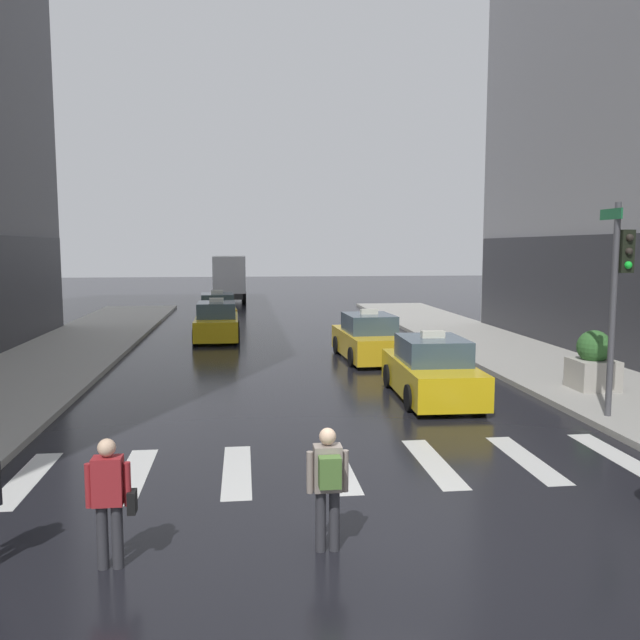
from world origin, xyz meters
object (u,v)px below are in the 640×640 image
(taxi_second, at_px, (368,339))
(pedestrian_with_backpack, at_px, (328,480))
(traffic_light_pole, at_px, (619,279))
(taxi_fourth, at_px, (217,311))
(pedestrian_with_handbag, at_px, (110,495))
(planter_near_corner, at_px, (593,362))
(taxi_lead, at_px, (431,371))
(taxi_third, at_px, (217,323))
(box_truck, at_px, (230,277))

(taxi_second, height_order, pedestrian_with_backpack, taxi_second)
(traffic_light_pole, distance_m, taxi_fourth, 22.11)
(pedestrian_with_handbag, xyz_separation_m, planter_near_corner, (11.03, 8.31, -0.06))
(taxi_lead, distance_m, taxi_third, 13.21)
(traffic_light_pole, bearing_deg, taxi_third, 123.08)
(taxi_fourth, height_order, pedestrian_with_backpack, taxi_fourth)
(traffic_light_pole, relative_size, pedestrian_with_handbag, 2.91)
(taxi_third, height_order, planter_near_corner, taxi_third)
(taxi_second, bearing_deg, planter_near_corner, -50.92)
(taxi_second, relative_size, pedestrian_with_backpack, 2.79)
(taxi_third, height_order, pedestrian_with_handbag, taxi_third)
(taxi_lead, distance_m, planter_near_corner, 4.48)
(taxi_fourth, distance_m, box_truck, 13.91)
(taxi_second, bearing_deg, pedestrian_with_backpack, -103.10)
(taxi_third, xyz_separation_m, pedestrian_with_backpack, (2.20, -20.03, 0.25))
(taxi_lead, distance_m, taxi_fourth, 18.05)
(taxi_lead, relative_size, taxi_second, 0.99)
(taxi_lead, height_order, planter_near_corner, taxi_lead)
(box_truck, bearing_deg, planter_near_corner, -71.52)
(taxi_fourth, relative_size, pedestrian_with_handbag, 2.80)
(pedestrian_with_handbag, bearing_deg, planter_near_corner, 36.99)
(taxi_lead, height_order, taxi_third, same)
(pedestrian_with_backpack, bearing_deg, taxi_second, 76.90)
(traffic_light_pole, xyz_separation_m, planter_near_corner, (1.05, 2.70, -2.38))
(taxi_third, relative_size, taxi_fourth, 0.99)
(traffic_light_pole, bearing_deg, taxi_second, 113.96)
(taxi_third, distance_m, taxi_fourth, 5.21)
(pedestrian_with_handbag, bearing_deg, taxi_lead, 51.99)
(traffic_light_pole, height_order, taxi_fourth, traffic_light_pole)
(planter_near_corner, bearing_deg, taxi_fourth, 122.11)
(traffic_light_pole, xyz_separation_m, box_truck, (-9.27, 33.59, -1.41))
(box_truck, bearing_deg, traffic_light_pole, -74.57)
(traffic_light_pole, height_order, pedestrian_with_handbag, traffic_light_pole)
(taxi_lead, bearing_deg, traffic_light_pole, -39.16)
(taxi_fourth, bearing_deg, taxi_lead, -69.87)
(taxi_lead, relative_size, planter_near_corner, 2.87)
(planter_near_corner, bearing_deg, pedestrian_with_backpack, -135.39)
(taxi_fourth, bearing_deg, taxi_second, -62.36)
(traffic_light_pole, height_order, taxi_second, traffic_light_pole)
(pedestrian_with_backpack, height_order, planter_near_corner, planter_near_corner)
(traffic_light_pole, bearing_deg, planter_near_corner, 68.69)
(taxi_lead, relative_size, taxi_third, 1.01)
(taxi_fourth, height_order, pedestrian_with_handbag, taxi_fourth)
(taxi_lead, bearing_deg, taxi_fourth, 110.13)
(taxi_fourth, distance_m, pedestrian_with_handbag, 25.35)
(box_truck, relative_size, pedestrian_with_handbag, 4.58)
(taxi_lead, xyz_separation_m, pedestrian_with_handbag, (-6.56, -8.39, 0.21))
(traffic_light_pole, height_order, planter_near_corner, traffic_light_pole)
(taxi_second, bearing_deg, box_truck, 102.18)
(taxi_fourth, relative_size, planter_near_corner, 2.89)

